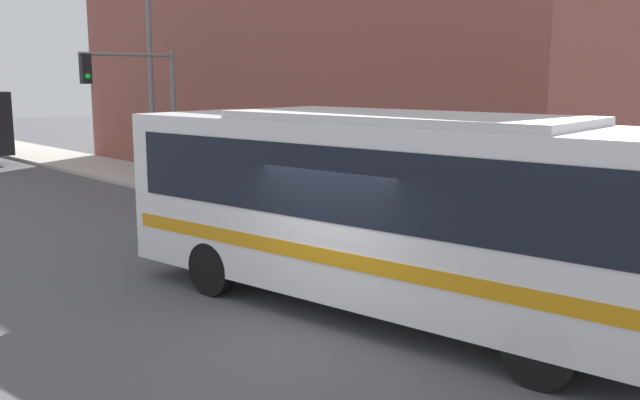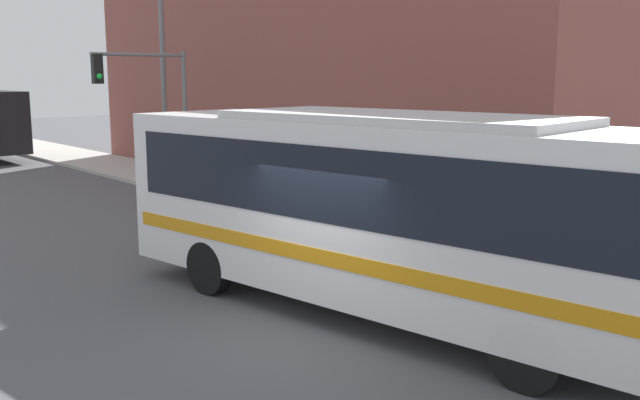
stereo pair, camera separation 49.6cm
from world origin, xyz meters
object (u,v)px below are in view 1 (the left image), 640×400
object	(u,v)px
city_bus	(400,202)
parking_meter	(279,182)
street_lamp	(140,49)
fire_hydrant	(393,220)
traffic_light_pole	(140,94)

from	to	relation	value
city_bus	parking_meter	world-z (taller)	city_bus
parking_meter	street_lamp	size ratio (longest dim) A/B	0.16
fire_hydrant	traffic_light_pole	distance (m)	10.40
traffic_light_pole	parking_meter	distance (m)	6.25
fire_hydrant	traffic_light_pole	bearing A→B (deg)	96.09
traffic_light_pole	street_lamp	bearing A→B (deg)	60.18
city_bus	traffic_light_pole	size ratio (longest dim) A/B	2.34
traffic_light_pole	city_bus	bearing A→B (deg)	-101.71
fire_hydrant	traffic_light_pole	xyz separation A→B (m)	(-1.06, 9.96, 2.78)
fire_hydrant	parking_meter	xyz separation A→B (m)	(0.00, 4.26, 0.46)
city_bus	parking_meter	xyz separation A→B (m)	(3.87, 7.86, -0.92)
fire_hydrant	parking_meter	bearing A→B (deg)	90.00
traffic_light_pole	street_lamp	xyz separation A→B (m)	(0.93, 1.62, 1.49)
city_bus	parking_meter	bearing A→B (deg)	55.67
parking_meter	street_lamp	xyz separation A→B (m)	(-0.13, 7.32, 3.81)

